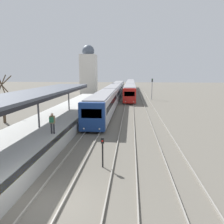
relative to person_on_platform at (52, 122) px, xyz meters
The scene contains 12 objects.
ground_plane 8.35m from the person_on_platform, 72.00° to the right, with size 240.00×240.00×0.00m, color #666056.
track_platform_line 8.33m from the person_on_platform, 72.00° to the right, with size 1.51×120.00×0.15m.
track_middle_line 9.87m from the person_on_platform, 52.78° to the right, with size 1.50×120.00×0.15m.
track_right_line 12.16m from the person_on_platform, 39.94° to the right, with size 1.51×120.00×0.15m.
platform_canopy 3.37m from the person_on_platform, 135.15° to the left, with size 4.00×23.55×3.21m.
person_on_platform is the anchor object (origin of this frame).
train_near 28.50m from the person_on_platform, 84.96° to the left, with size 2.54×49.77×3.16m.
train_far 47.44m from the person_on_platform, 82.91° to the left, with size 2.44×48.05×3.08m.
signal_post_near 5.83m from the person_on_platform, 38.76° to the right, with size 0.20×0.22×1.92m.
signal_mast_far 33.02m from the person_on_platform, 71.26° to the left, with size 0.28×0.29×4.50m.
distant_domed_building 44.05m from the person_on_platform, 97.29° to the left, with size 4.25×4.25×13.06m.
bare_tree_background 11.43m from the person_on_platform, 138.91° to the left, with size 2.56×1.61×5.59m.
Camera 1 is at (3.72, -8.64, 5.88)m, focal length 35.00 mm.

